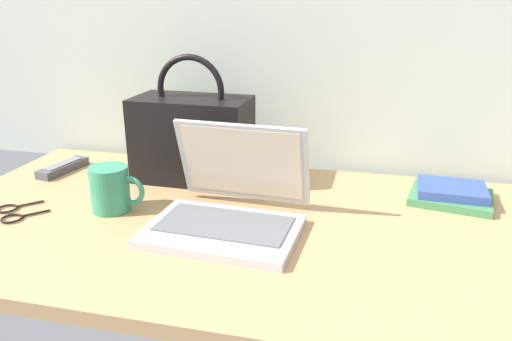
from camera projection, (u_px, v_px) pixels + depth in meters
The scene contains 7 objects.
desk at pixel (280, 231), 1.08m from camera, with size 1.60×0.76×0.03m.
laptop at pixel (230, 206), 1.06m from camera, with size 0.32×0.30×0.21m.
coffee_mug at pixel (111, 188), 1.13m from camera, with size 0.13×0.09×0.10m.
remote_control_near at pixel (63, 167), 1.40m from camera, with size 0.07×0.17×0.02m.
eyeglasses at pixel (11, 213), 1.13m from camera, with size 0.14×0.14×0.01m.
handbag at pixel (192, 137), 1.31m from camera, with size 0.30×0.17×0.33m.
book_stack at pixel (451, 194), 1.20m from camera, with size 0.21×0.18×0.04m.
Camera 1 is at (0.18, -0.96, 0.50)m, focal length 35.04 mm.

